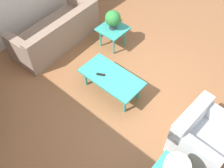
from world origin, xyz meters
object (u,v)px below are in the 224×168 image
Objects in this scene: sofa at (57,33)px; potted_plant at (113,19)px; table_lamp at (176,168)px; side_table_plant at (113,31)px; coffee_table at (111,78)px; armchair at (201,137)px.

potted_plant reaches higher than sofa.
side_table_plant is at bearing -34.75° from table_lamp.
sofa is 1.74× the size of coffee_table.
side_table_plant is (-0.98, -0.78, 0.12)m from sofa.
table_lamp is at bearing 145.25° from potted_plant.
sofa reaches higher than side_table_plant.
armchair is 2.20× the size of table_lamp.
sofa is 1.26m from side_table_plant.
armchair reaches higher than sofa.
sofa is 3.62× the size of side_table_plant.
side_table_plant is at bearing -50.00° from coffee_table.
table_lamp reaches higher than coffee_table.
table_lamp is at bearing 155.13° from coffee_table.
table_lamp is at bearing -176.77° from armchair.
sofa is 2.20× the size of armchair.
potted_plant is at bearing 125.77° from sofa.
side_table_plant is (2.73, -0.97, 0.10)m from armchair.
sofa is at bearing 89.79° from armchair.
potted_plant is (0.86, -1.03, 0.34)m from coffee_table.
armchair is at bearing 160.33° from side_table_plant.
sofa is at bearing -16.72° from table_lamp.
armchair is at bearing -89.54° from table_lamp.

